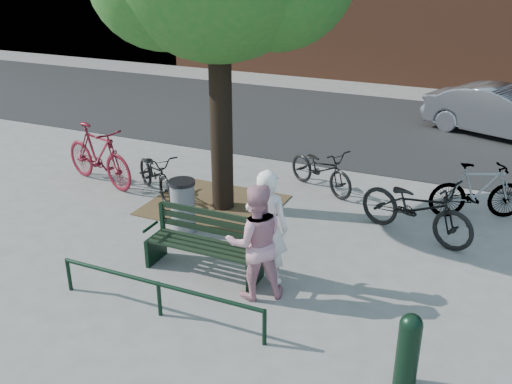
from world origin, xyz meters
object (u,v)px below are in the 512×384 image
at_px(park_bench, 206,241).
at_px(litter_bin, 183,206).
at_px(bicycle_c, 321,169).
at_px(parked_car, 502,112).
at_px(bollard, 408,349).
at_px(person_right, 255,242).
at_px(person_left, 267,228).

bearing_deg(park_bench, litter_bin, 134.72).
height_order(bicycle_c, parked_car, parked_car).
distance_m(bollard, bicycle_c, 5.61).
xyz_separation_m(person_right, bollard, (2.25, -0.99, -0.33)).
height_order(park_bench, parked_car, parked_car).
bearing_deg(litter_bin, person_left, -25.39).
bearing_deg(bollard, park_bench, 157.82).
distance_m(person_left, bollard, 2.66).
bearing_deg(parked_car, person_left, -177.15).
relative_size(park_bench, litter_bin, 1.88).
relative_size(person_right, litter_bin, 1.80).
xyz_separation_m(park_bench, bicycle_c, (0.61, 3.67, -0.03)).
bearing_deg(bollard, person_right, 156.32).
distance_m(park_bench, person_right, 1.06).
distance_m(litter_bin, bicycle_c, 3.12).
distance_m(person_left, litter_bin, 2.17).
height_order(bollard, litter_bin, bollard).
height_order(person_left, person_right, person_left).
height_order(person_right, litter_bin, person_right).
bearing_deg(bicycle_c, person_right, -145.83).
xyz_separation_m(park_bench, person_left, (0.95, 0.07, 0.39)).
xyz_separation_m(bollard, parked_car, (0.50, 10.28, 0.13)).
bearing_deg(park_bench, bicycle_c, 80.63).
height_order(person_right, bollard, person_right).
xyz_separation_m(bicycle_c, parked_car, (3.09, 5.30, 0.18)).
bearing_deg(bicycle_c, parked_car, -1.02).
distance_m(person_right, bollard, 2.48).
relative_size(person_right, bollard, 1.78).
xyz_separation_m(litter_bin, bicycle_c, (1.58, 2.69, -0.02)).
bearing_deg(person_right, park_bench, -51.83).
xyz_separation_m(bollard, bicycle_c, (-2.59, 4.98, -0.05)).
relative_size(park_bench, parked_car, 0.45).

